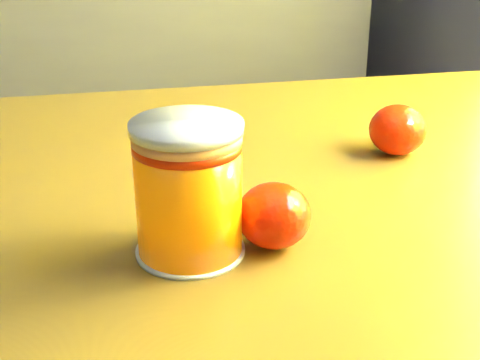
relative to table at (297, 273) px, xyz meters
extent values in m
cube|color=brown|center=(0.00, 0.00, 0.08)|extent=(1.11, 0.81, 0.04)
cylinder|color=orange|center=(-0.13, -0.10, 0.15)|extent=(0.08, 0.08, 0.10)
cylinder|color=#FFA868|center=(-0.13, -0.10, 0.20)|extent=(0.08, 0.08, 0.01)
cylinder|color=silver|center=(-0.13, -0.10, 0.21)|extent=(0.09, 0.09, 0.01)
ellipsoid|color=red|center=(-0.06, -0.11, 0.13)|extent=(0.06, 0.06, 0.05)
ellipsoid|color=red|center=(0.13, 0.05, 0.13)|extent=(0.07, 0.07, 0.05)
camera|label=1|loc=(-0.22, -0.57, 0.37)|focal=50.00mm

